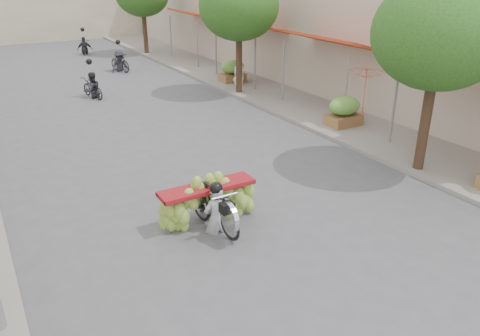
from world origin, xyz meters
name	(u,v)px	position (x,y,z in m)	size (l,w,h in m)	color
ground	(387,327)	(0.00, 0.00, 0.00)	(120.00, 120.00, 0.00)	#525156
sidewalk_right	(257,85)	(7.00, 15.00, 0.06)	(4.00, 60.00, 0.12)	gray
shophouse_row_right	(355,18)	(11.99, 14.00, 3.00)	(9.77, 40.00, 6.00)	#BAAB9B
street_tree_near	(440,34)	(5.40, 4.00, 3.78)	(3.40, 3.40, 5.25)	#3A2719
street_tree_mid	(239,6)	(5.40, 14.00, 3.78)	(3.40, 3.40, 5.25)	#3A2719
produce_crate_mid	(344,109)	(6.20, 8.00, 0.71)	(1.20, 0.88, 1.16)	brown
produce_crate_far	(233,69)	(6.20, 16.00, 0.71)	(1.20, 0.88, 1.16)	brown
banana_motorbike	(212,200)	(-0.99, 4.22, 0.67)	(2.20, 1.89, 1.96)	black
market_umbrella	(369,66)	(6.05, 6.92, 2.42)	(1.86, 1.86, 1.63)	red
pedestrian	(239,65)	(6.22, 15.40, 1.01)	(1.01, 0.93, 1.77)	white
bg_motorbike_a	(91,81)	(-0.42, 16.77, 0.76)	(0.91, 1.62, 1.95)	black
bg_motorbike_b	(119,56)	(2.31, 21.64, 0.84)	(1.17, 1.82, 1.95)	black
bg_motorbike_c	(84,42)	(1.95, 28.12, 0.82)	(1.09, 1.60, 1.95)	black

